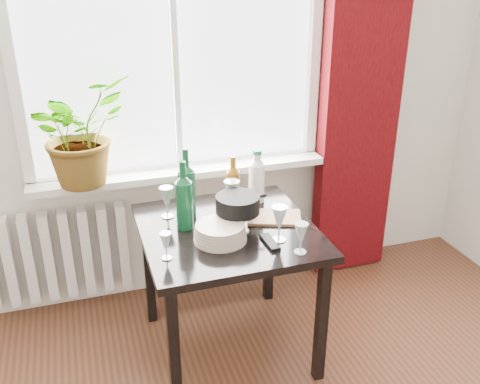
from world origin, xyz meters
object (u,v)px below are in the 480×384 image
object	(u,v)px
potted_plant	(79,132)
cutting_board	(274,217)
wineglass_far_right	(301,238)
bottle_amber	(233,181)
wine_bottle_right	(187,183)
plate_stack	(220,233)
wineglass_back_center	(232,197)
wineglass_front_left	(166,246)
fondue_pot	(238,212)
wine_bottle_left	(184,195)
wineglass_back_left	(167,202)
cleaning_bottle	(257,175)
tv_remote	(270,242)
table	(228,244)
wineglass_front_right	(279,223)
radiator	(58,255)

from	to	relation	value
potted_plant	cutting_board	size ratio (longest dim) A/B	2.10
cutting_board	wineglass_far_right	bearing A→B (deg)	-91.49
bottle_amber	cutting_board	bearing A→B (deg)	-53.72
wine_bottle_right	bottle_amber	world-z (taller)	wine_bottle_right
plate_stack	wineglass_back_center	bearing A→B (deg)	61.74
bottle_amber	wineglass_front_left	distance (m)	0.62
wine_bottle_right	fondue_pot	xyz separation A→B (m)	(0.21, -0.20, -0.10)
wine_bottle_left	fondue_pot	world-z (taller)	wine_bottle_left
wine_bottle_left	wineglass_far_right	xyz separation A→B (m)	(0.45, -0.40, -0.10)
wineglass_back_left	plate_stack	size ratio (longest dim) A/B	0.67
cleaning_bottle	tv_remote	distance (m)	0.50
bottle_amber	wineglass_back_center	bearing A→B (deg)	-111.14
tv_remote	table	bearing A→B (deg)	122.43
wineglass_back_left	fondue_pot	world-z (taller)	same
wine_bottle_right	wineglass_front_right	xyz separation A→B (m)	(0.36, -0.38, -0.10)
radiator	wine_bottle_right	xyz separation A→B (m)	(0.69, -0.44, 0.55)
fondue_pot	tv_remote	distance (m)	0.24
wineglass_front_right	wineglass_far_right	distance (m)	0.15
wineglass_back_center	cutting_board	xyz separation A→B (m)	(0.19, -0.12, -0.09)
potted_plant	wineglass_back_left	world-z (taller)	potted_plant
fondue_pot	wineglass_front_right	bearing A→B (deg)	-65.73
table	cutting_board	bearing A→B (deg)	5.37
wineglass_back_center	wineglass_back_left	xyz separation A→B (m)	(-0.33, 0.07, -0.01)
potted_plant	tv_remote	xyz separation A→B (m)	(0.79, -0.77, -0.38)
cleaning_bottle	cutting_board	bearing A→B (deg)	-86.60
table	wineglass_far_right	xyz separation A→B (m)	(0.25, -0.33, 0.17)
wine_bottle_left	wineglass_front_left	xyz separation A→B (m)	(-0.14, -0.26, -0.11)
wine_bottle_left	wineglass_back_left	distance (m)	0.18
radiator	wine_bottle_right	world-z (taller)	wine_bottle_right
wineglass_back_left	fondue_pot	distance (m)	0.38
plate_stack	fondue_pot	bearing A→B (deg)	40.47
tv_remote	potted_plant	bearing A→B (deg)	134.18
table	cleaning_bottle	world-z (taller)	cleaning_bottle
bottle_amber	plate_stack	distance (m)	0.40
potted_plant	wineglass_far_right	size ratio (longest dim) A/B	3.75
potted_plant	wineglass_back_center	size ratio (longest dim) A/B	2.97
wineglass_back_center	fondue_pot	world-z (taller)	wineglass_back_center
wineglass_back_left	tv_remote	world-z (taller)	wineglass_back_left
potted_plant	wineglass_back_left	xyz separation A→B (m)	(0.38, -0.34, -0.31)
table	bottle_amber	xyz separation A→B (m)	(0.10, 0.23, 0.24)
wine_bottle_right	wineglass_front_right	size ratio (longest dim) A/B	2.08
potted_plant	cleaning_bottle	bearing A→B (deg)	-18.50
radiator	fondue_pot	xyz separation A→B (m)	(0.90, -0.64, 0.45)
potted_plant	cleaning_bottle	size ratio (longest dim) A/B	1.89
wineglass_front_right	cutting_board	xyz separation A→B (m)	(0.06, 0.22, -0.08)
wineglass_back_left	table	bearing A→B (deg)	-38.86
bottle_amber	tv_remote	size ratio (longest dim) A/B	1.86
wineglass_back_center	tv_remote	bearing A→B (deg)	-77.60
bottle_amber	wineglass_front_left	xyz separation A→B (m)	(-0.44, -0.43, -0.08)
cutting_board	plate_stack	bearing A→B (deg)	-157.90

